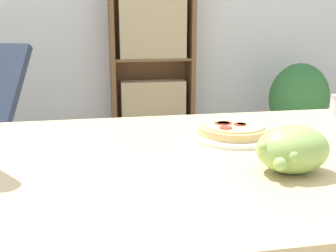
{
  "coord_description": "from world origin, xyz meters",
  "views": [
    {
      "loc": [
        -0.13,
        -1.0,
        1.04
      ],
      "look_at": [
        0.04,
        -0.08,
        0.79
      ],
      "focal_mm": 45.0,
      "sensor_mm": 36.0,
      "label": 1
    }
  ],
  "objects_px": {
    "bookshelf": "(152,66)",
    "grape_bunch": "(292,149)",
    "potted_plant_floor": "(299,103)",
    "pizza_on_plate": "(233,131)",
    "salt_shaker": "(336,105)"
  },
  "relations": [
    {
      "from": "bookshelf",
      "to": "potted_plant_floor",
      "type": "relative_size",
      "value": 2.05
    },
    {
      "from": "grape_bunch",
      "to": "potted_plant_floor",
      "type": "bearing_deg",
      "value": 62.02
    },
    {
      "from": "salt_shaker",
      "to": "potted_plant_floor",
      "type": "bearing_deg",
      "value": 65.19
    },
    {
      "from": "grape_bunch",
      "to": "pizza_on_plate",
      "type": "bearing_deg",
      "value": 96.79
    },
    {
      "from": "potted_plant_floor",
      "to": "pizza_on_plate",
      "type": "bearing_deg",
      "value": -121.53
    },
    {
      "from": "grape_bunch",
      "to": "bookshelf",
      "type": "height_order",
      "value": "bookshelf"
    },
    {
      "from": "pizza_on_plate",
      "to": "grape_bunch",
      "type": "relative_size",
      "value": 1.52
    },
    {
      "from": "pizza_on_plate",
      "to": "bookshelf",
      "type": "xyz_separation_m",
      "value": [
        0.14,
        2.47,
        -0.11
      ]
    },
    {
      "from": "pizza_on_plate",
      "to": "grape_bunch",
      "type": "bearing_deg",
      "value": -83.21
    },
    {
      "from": "bookshelf",
      "to": "grape_bunch",
      "type": "bearing_deg",
      "value": -92.32
    },
    {
      "from": "pizza_on_plate",
      "to": "bookshelf",
      "type": "relative_size",
      "value": 0.17
    },
    {
      "from": "salt_shaker",
      "to": "bookshelf",
      "type": "relative_size",
      "value": 0.05
    },
    {
      "from": "salt_shaker",
      "to": "potted_plant_floor",
      "type": "relative_size",
      "value": 0.1
    },
    {
      "from": "grape_bunch",
      "to": "bookshelf",
      "type": "relative_size",
      "value": 0.11
    },
    {
      "from": "grape_bunch",
      "to": "bookshelf",
      "type": "bearing_deg",
      "value": 87.68
    }
  ]
}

